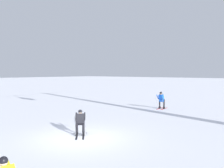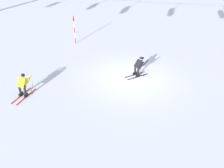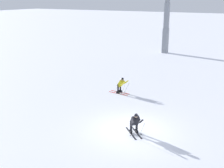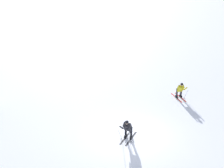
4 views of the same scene
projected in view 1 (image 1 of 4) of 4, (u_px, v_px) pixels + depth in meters
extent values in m
plane|color=white|center=(81.00, 138.00, 12.33)|extent=(260.00, 260.00, 0.00)
cube|color=black|center=(77.00, 136.00, 12.76)|extent=(1.21, 1.22, 0.01)
cube|color=black|center=(77.00, 134.00, 12.75)|extent=(0.27, 0.28, 0.16)
cylinder|color=black|center=(77.00, 127.00, 12.73)|extent=(0.13, 0.13, 0.60)
cube|color=black|center=(83.00, 135.00, 12.79)|extent=(1.21, 1.22, 0.01)
cube|color=black|center=(83.00, 134.00, 12.79)|extent=(0.27, 0.28, 0.16)
cylinder|color=black|center=(83.00, 127.00, 12.77)|extent=(0.13, 0.13, 0.60)
cube|color=black|center=(80.00, 119.00, 12.89)|extent=(0.67, 0.67, 0.61)
sphere|color=beige|center=(80.00, 112.00, 13.02)|extent=(0.20, 0.20, 0.20)
sphere|color=black|center=(80.00, 112.00, 13.02)|extent=(0.22, 0.22, 0.22)
cylinder|color=black|center=(76.00, 117.00, 13.21)|extent=(0.38, 0.38, 0.40)
cylinder|color=gray|center=(75.00, 126.00, 13.26)|extent=(0.26, 0.43, 1.02)
cylinder|color=black|center=(74.00, 133.00, 13.09)|extent=(0.07, 0.07, 0.01)
cylinder|color=black|center=(85.00, 116.00, 13.26)|extent=(0.38, 0.38, 0.40)
cylinder|color=gray|center=(86.00, 126.00, 13.31)|extent=(0.43, 0.27, 1.02)
cylinder|color=black|center=(86.00, 133.00, 13.15)|extent=(0.07, 0.07, 0.01)
cube|color=red|center=(164.00, 109.00, 22.04)|extent=(1.62, 0.32, 0.01)
cube|color=black|center=(164.00, 108.00, 22.04)|extent=(0.29, 0.15, 0.16)
cylinder|color=black|center=(164.00, 103.00, 22.02)|extent=(0.13, 0.13, 0.69)
cube|color=red|center=(160.00, 108.00, 22.26)|extent=(1.62, 0.32, 0.01)
cube|color=black|center=(160.00, 107.00, 22.26)|extent=(0.29, 0.15, 0.16)
cylinder|color=black|center=(160.00, 103.00, 22.24)|extent=(0.13, 0.13, 0.69)
cube|color=blue|center=(161.00, 98.00, 22.00)|extent=(0.55, 0.48, 0.69)
sphere|color=tan|center=(161.00, 93.00, 21.87)|extent=(0.23, 0.23, 0.23)
sphere|color=black|center=(161.00, 93.00, 21.87)|extent=(0.25, 0.25, 0.25)
cylinder|color=blue|center=(162.00, 97.00, 21.57)|extent=(0.52, 0.16, 0.45)
cylinder|color=gray|center=(163.00, 104.00, 21.54)|extent=(0.45, 0.20, 1.20)
cylinder|color=black|center=(164.00, 109.00, 21.68)|extent=(0.07, 0.07, 0.01)
cylinder|color=blue|center=(158.00, 97.00, 21.81)|extent=(0.52, 0.16, 0.45)
cylinder|color=gray|center=(157.00, 104.00, 21.83)|extent=(0.47, 0.07, 1.20)
cylinder|color=black|center=(157.00, 108.00, 22.02)|extent=(0.07, 0.07, 0.01)
sphere|color=beige|center=(4.00, 162.00, 5.78)|extent=(0.20, 0.20, 0.20)
sphere|color=black|center=(3.00, 161.00, 5.78)|extent=(0.22, 0.22, 0.22)
cylinder|color=gold|center=(10.00, 168.00, 6.09)|extent=(0.12, 0.46, 0.40)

